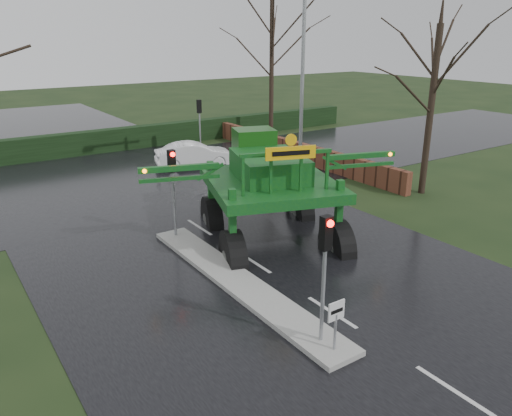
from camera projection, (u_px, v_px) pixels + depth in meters
ground at (332, 313)px, 14.26m from camera, size 140.00×140.00×0.00m
road_main at (178, 214)px, 22.07m from camera, size 14.00×80.00×0.02m
road_cross at (129, 182)px, 26.75m from camera, size 80.00×12.00×0.02m
median_island at (237, 281)px, 15.89m from camera, size 1.20×10.00×0.16m
hedge_row at (84, 143)px, 32.75m from camera, size 44.00×0.90×1.50m
brick_wall at (285, 148)px, 32.12m from camera, size 0.40×20.00×1.20m
keep_left_sign at (336, 318)px, 12.05m from camera, size 0.50×0.07×1.35m
traffic_signal_near at (325, 253)px, 11.93m from camera, size 0.26×0.33×3.52m
traffic_signal_mid at (172, 175)px, 18.56m from camera, size 0.26×0.33×3.52m
traffic_signal_far at (199, 114)px, 32.47m from camera, size 0.26×0.33×3.52m
street_light_right at (298, 65)px, 26.00m from camera, size 3.85×0.30×10.00m
tree_right_near at (433, 87)px, 23.33m from camera, size 5.60×5.60×9.64m
tree_right_far at (272, 49)px, 35.40m from camera, size 7.00×7.00×12.05m
crop_sprayer at (230, 187)px, 16.93m from camera, size 9.45×7.29×5.53m
white_sedan at (195, 167)px, 29.76m from camera, size 4.81×2.79×1.50m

